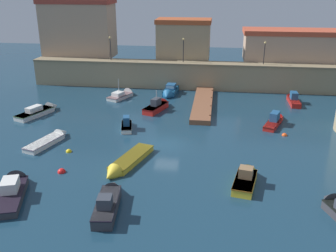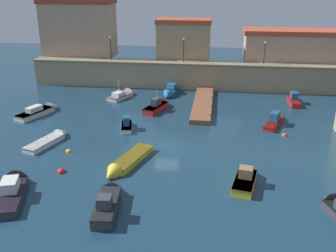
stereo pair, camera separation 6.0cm
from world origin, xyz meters
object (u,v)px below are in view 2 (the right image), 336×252
moored_boat_6 (170,92)px  moored_boat_13 (159,106)px  moored_boat_0 (13,187)px  moored_boat_4 (246,177)px  quay_lamp_2 (265,49)px  mooring_buoy_2 (69,152)px  moored_boat_7 (275,120)px  mooring_buoy_0 (284,136)px  moored_boat_5 (124,95)px  moored_boat_11 (108,200)px  mooring_buoy_1 (62,172)px  moored_boat_3 (52,139)px  moored_boat_12 (125,164)px  quay_lamp_1 (184,46)px  quay_lamp_0 (111,45)px  moored_boat_9 (41,110)px  moored_boat_2 (293,99)px  moored_boat_1 (127,124)px

moored_boat_6 → moored_boat_13: (-0.60, -6.83, 0.01)m
moored_boat_0 → moored_boat_4: moored_boat_4 is taller
quay_lamp_2 → mooring_buoy_2: 33.41m
moored_boat_7 → moored_boat_0: bearing=150.5°
moored_boat_4 → mooring_buoy_0: (4.79, 10.91, -0.46)m
moored_boat_5 → moored_boat_11: 28.71m
mooring_buoy_1 → moored_boat_11: bearing=-39.8°
mooring_buoy_0 → moored_boat_3: bearing=-168.7°
moored_boat_12 → quay_lamp_1: bearing=-168.8°
quay_lamp_0 → quay_lamp_1: (11.41, 0.00, -0.02)m
moored_boat_4 → mooring_buoy_1: (-15.98, -0.39, -0.46)m
moored_boat_4 → moored_boat_5: 28.14m
moored_boat_3 → moored_boat_9: size_ratio=0.92×
quay_lamp_0 → moored_boat_12: quay_lamp_0 is taller
quay_lamp_0 → mooring_buoy_2: quay_lamp_0 is taller
mooring_buoy_2 → moored_boat_0: bearing=-100.8°
moored_boat_6 → moored_boat_11: (-0.71, -29.97, 0.03)m
quay_lamp_2 → moored_boat_3: size_ratio=0.54×
moored_boat_0 → moored_boat_5: size_ratio=1.30×
quay_lamp_0 → moored_boat_9: size_ratio=0.55×
moored_boat_4 → moored_boat_7: 15.32m
moored_boat_5 → moored_boat_11: moored_boat_5 is taller
moored_boat_6 → moored_boat_3: bearing=-23.9°
quay_lamp_0 → moored_boat_5: bearing=-60.8°
moored_boat_2 → moored_boat_7: 9.52m
quay_lamp_0 → moored_boat_6: bearing=-22.7°
moored_boat_7 → mooring_buoy_1: moored_boat_7 is taller
moored_boat_0 → moored_boat_13: moored_boat_13 is taller
quay_lamp_2 → moored_boat_0: quay_lamp_2 is taller
moored_boat_11 → mooring_buoy_2: moored_boat_11 is taller
quay_lamp_2 → moored_boat_9: bearing=-152.9°
quay_lamp_0 → moored_boat_2: 28.46m
moored_boat_2 → moored_boat_7: moored_boat_2 is taller
moored_boat_12 → mooring_buoy_0: (15.50, 9.56, -0.29)m
moored_boat_2 → moored_boat_11: moored_boat_11 is taller
quay_lamp_0 → quay_lamp_2: size_ratio=1.09×
moored_boat_2 → moored_boat_9: 33.80m
moored_boat_11 → moored_boat_3: bearing=33.5°
mooring_buoy_0 → quay_lamp_2: bearing=92.6°
mooring_buoy_1 → moored_boat_7: bearing=36.7°
quay_lamp_0 → moored_boat_11: quay_lamp_0 is taller
quay_lamp_0 → quay_lamp_1: size_ratio=1.01×
moored_boat_1 → mooring_buoy_1: 11.80m
moored_boat_6 → mooring_buoy_2: (-7.32, -21.13, -0.48)m
quay_lamp_2 → moored_boat_7: bearing=-88.8°
quay_lamp_1 → quay_lamp_2: size_ratio=1.09×
moored_boat_2 → moored_boat_6: (-17.41, 1.33, 0.01)m
quay_lamp_0 → mooring_buoy_0: 30.99m
moored_boat_7 → moored_boat_1: bearing=123.3°
mooring_buoy_1 → moored_boat_5: bearing=90.4°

